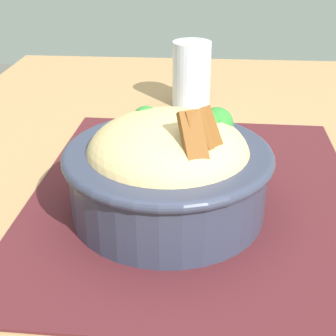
# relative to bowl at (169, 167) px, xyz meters

# --- Properties ---
(table) EXTENTS (1.14, 0.79, 0.71)m
(table) POSITION_rel_bowl_xyz_m (0.06, -0.03, -0.12)
(table) COLOR #99754C
(table) RESTS_ON ground_plane
(placemat) EXTENTS (0.44, 0.37, 0.00)m
(placemat) POSITION_rel_bowl_xyz_m (0.04, -0.03, -0.05)
(placemat) COLOR #47191E
(placemat) RESTS_ON table
(bowl) EXTENTS (0.21, 0.21, 0.13)m
(bowl) POSITION_rel_bowl_xyz_m (0.00, 0.00, 0.00)
(bowl) COLOR #2D3347
(bowl) RESTS_ON placemat
(fork) EXTENTS (0.04, 0.13, 0.00)m
(fork) POSITION_rel_bowl_xyz_m (0.12, -0.03, -0.05)
(fork) COLOR #BDBDBD
(fork) RESTS_ON placemat
(drinking_glass) EXTENTS (0.06, 0.06, 0.10)m
(drinking_glass) POSITION_rel_bowl_xyz_m (0.33, -0.01, -0.01)
(drinking_glass) COLOR silver
(drinking_glass) RESTS_ON table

